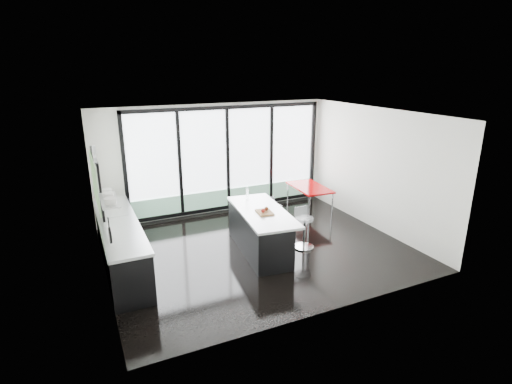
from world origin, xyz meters
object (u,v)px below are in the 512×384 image
bar_stool_far (275,219)px  island (259,231)px  bar_stool_near (304,233)px  red_table (309,199)px

bar_stool_far → island: bearing=-159.3°
island → bar_stool_far: island is taller
island → bar_stool_far: 1.09m
bar_stool_near → bar_stool_far: (-0.15, 1.04, -0.03)m
island → bar_stool_far: bearing=44.7°
island → bar_stool_near: size_ratio=3.32×
red_table → island: bearing=-145.3°
island → bar_stool_near: bearing=-16.5°
bar_stool_far → red_table: 1.57m
island → red_table: 2.63m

